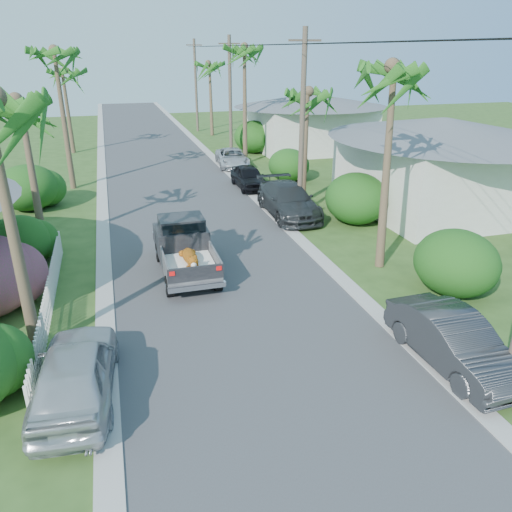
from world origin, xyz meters
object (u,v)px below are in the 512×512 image
object	(u,v)px
palm_r_c	(244,48)
palm_r_d	(210,64)
parked_car_rf	(249,177)
palm_l_c	(54,51)
utility_pole_c	(230,98)
parked_car_rd	(232,158)
utility_pole_b	(302,125)
house_right_near	(438,168)
house_right_far	(310,124)
palm_l_b	(19,101)
parked_car_rn	(453,341)
utility_pole_d	(196,85)
palm_r_a	(397,68)
palm_r_b	(307,92)
parked_car_ln	(76,372)
parked_car_rm	(288,200)
pickup_truck	(183,245)
palm_l_d	(62,71)

from	to	relation	value
palm_r_c	palm_r_d	bearing A→B (deg)	88.77
parked_car_rf	palm_l_c	world-z (taller)	palm_l_c
utility_pole_c	palm_r_d	bearing A→B (deg)	85.71
parked_car_rd	utility_pole_b	size ratio (longest dim) A/B	0.51
house_right_near	utility_pole_c	distance (m)	17.79
parked_car_rf	house_right_far	xyz separation A→B (m)	(8.49, 11.06, 1.43)
palm_l_b	palm_r_c	distance (m)	19.21
parked_car_rf	utility_pole_c	xyz separation A→B (m)	(1.09, 9.06, 3.91)
parked_car_rn	utility_pole_d	xyz separation A→B (m)	(0.82, 43.77, 3.87)
parked_car_rd	utility_pole_d	distance (m)	18.22
palm_l_b	palm_r_a	bearing A→B (deg)	-24.61
palm_r_b	house_right_far	distance (m)	16.75
parked_car_ln	palm_r_c	world-z (taller)	palm_r_c
parked_car_rm	parked_car_rd	xyz separation A→B (m)	(0.00, 12.17, -0.17)
palm_r_a	house_right_far	world-z (taller)	palm_r_a
palm_l_c	palm_r_d	xyz separation A→B (m)	(12.50, 18.00, -1.18)
palm_l_c	palm_r_b	size ratio (longest dim) A/B	1.28
utility_pole_d	palm_r_c	bearing A→B (deg)	-87.98
palm_r_d	palm_l_b	bearing A→B (deg)	-115.41
parked_car_ln	palm_r_a	xyz separation A→B (m)	(11.25, 5.44, 6.65)
house_right_near	palm_r_c	bearing A→B (deg)	115.91
pickup_truck	palm_l_d	world-z (taller)	palm_l_d
palm_r_c	utility_pole_d	distance (m)	17.37
parked_car_rn	utility_pole_b	bearing A→B (deg)	84.82
utility_pole_d	parked_car_rd	bearing A→B (deg)	-91.93
parked_car_rn	parked_car_rm	world-z (taller)	parked_car_rm
parked_car_ln	palm_r_b	bearing A→B (deg)	-124.04
palm_l_d	palm_r_d	size ratio (longest dim) A/B	0.96
utility_pole_c	house_right_near	bearing A→B (deg)	-65.18
parked_car_rm	house_right_near	world-z (taller)	house_right_near
palm_l_d	palm_r_d	bearing A→B (deg)	24.78
palm_r_b	palm_r_c	world-z (taller)	palm_r_c
parked_car_rd	palm_l_d	world-z (taller)	palm_l_d
palm_l_c	palm_r_a	size ratio (longest dim) A/B	1.06
pickup_truck	house_right_far	world-z (taller)	house_right_far
palm_l_d	utility_pole_b	distance (m)	24.31
palm_l_b	palm_l_d	size ratio (longest dim) A/B	0.96
palm_l_c	palm_r_c	size ratio (longest dim) A/B	0.98
parked_car_rf	palm_r_a	xyz separation A→B (m)	(1.79, -12.94, 6.74)
parked_car_rd	utility_pole_b	distance (m)	12.86
palm_l_b	palm_r_b	world-z (taller)	palm_l_b
palm_l_c	utility_pole_c	bearing A→B (deg)	27.35
parked_car_rm	palm_r_c	xyz separation A→B (m)	(1.20, 12.95, 7.30)
parked_car_rn	parked_car_ln	size ratio (longest dim) A/B	0.98
parked_car_rd	palm_r_c	xyz separation A→B (m)	(1.20, 0.78, 7.47)
palm_r_d	palm_l_c	bearing A→B (deg)	-124.78
pickup_truck	parked_car_rn	size ratio (longest dim) A/B	1.15
house_right_far	utility_pole_b	size ratio (longest dim) A/B	1.00
parked_car_rf	utility_pole_d	world-z (taller)	utility_pole_d
parked_car_rn	parked_car_rd	world-z (taller)	parked_car_rn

